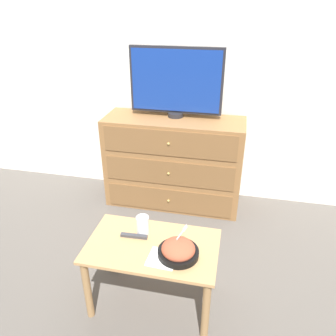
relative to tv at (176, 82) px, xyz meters
The scene contains 9 objects.
ground_plane 1.14m from the tv, 104.62° to the left, with size 12.00×12.00×0.00m, color #56514C.
wall_back 0.27m from the tv, 102.86° to the left, with size 12.00×0.05×2.60m.
dresser 0.72m from the tv, 91.58° to the right, with size 1.21×0.44×0.83m.
tv is the anchor object (origin of this frame).
coffee_table 1.46m from the tv, 85.02° to the right, with size 0.77×0.46×0.46m.
takeout_bowl 1.47m from the tv, 78.06° to the right, with size 0.23×0.23×0.18m.
drink_cup 1.30m from the tv, 88.84° to the right, with size 0.08×0.08×0.12m.
napkin 1.51m from the tv, 81.87° to the right, with size 0.17×0.17×0.00m.
remote_control 1.37m from the tv, 90.84° to the right, with size 0.17×0.03×0.02m.
Camera 1 is at (0.56, -2.86, 1.75)m, focal length 35.00 mm.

